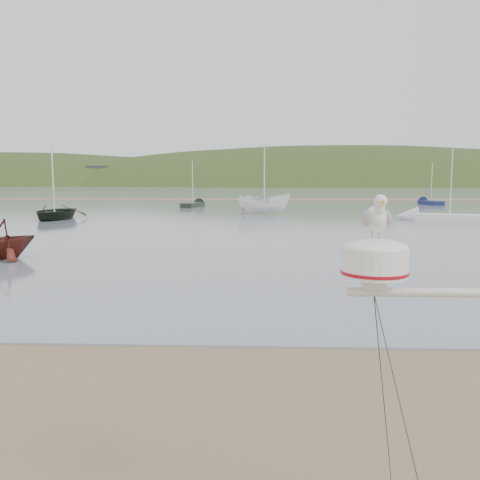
{
  "coord_description": "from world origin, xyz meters",
  "views": [
    {
      "loc": [
        2.65,
        -5.44,
        3.25
      ],
      "look_at": [
        2.39,
        1.0,
        2.46
      ],
      "focal_mm": 38.0,
      "sensor_mm": 36.0,
      "label": 1
    }
  ],
  "objects_px": {
    "boat_dark": "(53,184)",
    "boat_white": "(264,187)",
    "sailboat_white_near": "(427,217)",
    "sailboat_dark_mid": "(197,204)",
    "sailboat_blue_far": "(426,202)"
  },
  "relations": [
    {
      "from": "boat_dark",
      "to": "boat_white",
      "type": "relative_size",
      "value": 1.15
    },
    {
      "from": "sailboat_white_near",
      "to": "sailboat_dark_mid",
      "type": "bearing_deg",
      "value": 138.11
    },
    {
      "from": "sailboat_blue_far",
      "to": "boat_white",
      "type": "bearing_deg",
      "value": -138.38
    },
    {
      "from": "boat_white",
      "to": "sailboat_dark_mid",
      "type": "bearing_deg",
      "value": 29.28
    },
    {
      "from": "boat_dark",
      "to": "sailboat_white_near",
      "type": "xyz_separation_m",
      "value": [
        28.69,
        0.34,
        -2.45
      ]
    },
    {
      "from": "sailboat_dark_mid",
      "to": "boat_dark",
      "type": "bearing_deg",
      "value": -116.05
    },
    {
      "from": "sailboat_blue_far",
      "to": "sailboat_dark_mid",
      "type": "height_order",
      "value": "sailboat_dark_mid"
    },
    {
      "from": "sailboat_white_near",
      "to": "sailboat_dark_mid",
      "type": "xyz_separation_m",
      "value": [
        -19.83,
        17.79,
        0.0
      ]
    },
    {
      "from": "boat_white",
      "to": "sailboat_blue_far",
      "type": "height_order",
      "value": "sailboat_blue_far"
    },
    {
      "from": "boat_dark",
      "to": "sailboat_white_near",
      "type": "bearing_deg",
      "value": 0.01
    },
    {
      "from": "boat_dark",
      "to": "boat_white",
      "type": "height_order",
      "value": "boat_dark"
    },
    {
      "from": "boat_white",
      "to": "sailboat_blue_far",
      "type": "xyz_separation_m",
      "value": [
        19.9,
        17.67,
        -2.1
      ]
    },
    {
      "from": "boat_dark",
      "to": "boat_white",
      "type": "xyz_separation_m",
      "value": [
        16.34,
        6.66,
        -0.35
      ]
    },
    {
      "from": "boat_dark",
      "to": "sailboat_blue_far",
      "type": "xyz_separation_m",
      "value": [
        36.24,
        24.34,
        -2.45
      ]
    },
    {
      "from": "boat_dark",
      "to": "sailboat_blue_far",
      "type": "height_order",
      "value": "boat_dark"
    }
  ]
}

